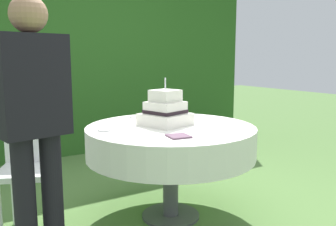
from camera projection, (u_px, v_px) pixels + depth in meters
name	position (u px, v px, depth m)	size (l,w,h in m)	color
ground_plane	(171.00, 216.00, 2.89)	(20.00, 20.00, 0.00)	#547A3D
foliage_hedge	(72.00, 56.00, 4.83)	(5.25, 0.65, 2.58)	#28561E
cake_table	(171.00, 141.00, 2.79)	(1.32, 1.32, 0.75)	#4C4C51
wedding_cake	(165.00, 111.00, 2.80)	(0.41, 0.41, 0.37)	white
serving_plate_near	(172.00, 115.00, 3.25)	(0.12, 0.12, 0.01)	white
serving_plate_far	(105.00, 130.00, 2.60)	(0.10, 0.10, 0.01)	white
serving_plate_left	(135.00, 117.00, 3.16)	(0.10, 0.10, 0.01)	white
napkin_stack	(178.00, 136.00, 2.39)	(0.14, 0.14, 0.01)	#6B4C60
garden_chair	(30.00, 159.00, 2.61)	(0.53, 0.53, 0.89)	white
standing_person	(35.00, 121.00, 1.95)	(0.39, 0.27, 1.60)	black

